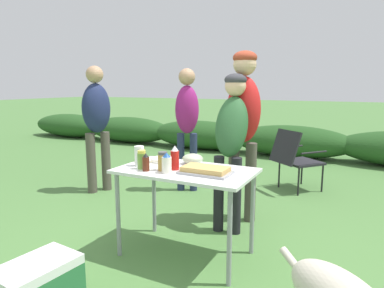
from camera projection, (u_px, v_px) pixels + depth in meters
ground_plane at (186, 254)px, 2.91m from camera, size 60.00×60.00×0.00m
shrub_hedge at (291, 141)px, 6.79m from camera, size 14.40×0.90×0.63m
folding_table at (186, 178)px, 2.79m from camera, size 1.10×0.64×0.74m
food_tray at (206, 170)px, 2.64m from camera, size 0.40×0.23×0.06m
plate_stack at (163, 160)px, 3.06m from camera, size 0.23×0.23×0.03m
mixing_bowl at (193, 159)px, 2.96m from camera, size 0.18×0.18×0.09m
paper_cup_stack at (139, 156)px, 2.89m from camera, size 0.08×0.08×0.17m
bbq_sauce_bottle at (146, 162)px, 2.72m from camera, size 0.06×0.06×0.14m
mayo_bottle at (167, 163)px, 2.66m from camera, size 0.08×0.08×0.16m
spice_jar at (163, 161)px, 2.74m from camera, size 0.08×0.08×0.15m
mustard_bottle at (141, 154)px, 3.04m from camera, size 0.06×0.06×0.14m
relish_jar at (142, 160)px, 2.79m from camera, size 0.07×0.07×0.15m
ketchup_bottle at (175, 158)px, 2.76m from camera, size 0.07×0.07×0.20m
standing_person_in_gray_fleece at (231, 132)px, 3.29m from camera, size 0.35×0.46×1.53m
standing_person_in_olive_jacket at (187, 117)px, 4.51m from camera, size 0.37×0.32×1.63m
standing_person_with_beanie at (244, 116)px, 3.49m from camera, size 0.39×0.30×1.75m
standing_person_in_navy_coat at (97, 117)px, 4.47m from camera, size 0.41×0.46×1.66m
camp_chair_green_behind_table at (295, 157)px, 4.58m from camera, size 0.73×0.75×0.83m
cooler_box at (38, 288)px, 2.13m from camera, size 0.37×0.51×0.34m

